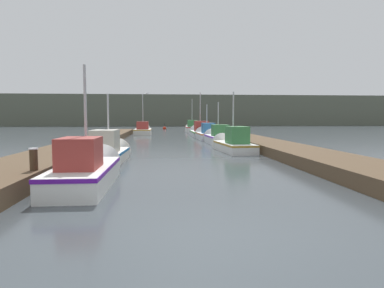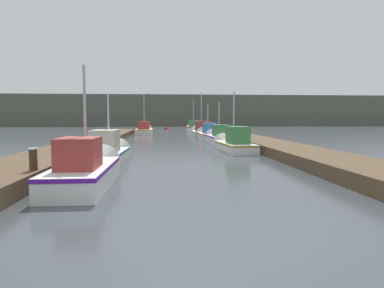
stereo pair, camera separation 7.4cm
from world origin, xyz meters
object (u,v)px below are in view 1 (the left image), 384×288
Objects in this scene: fishing_boat_2 at (232,144)px; fishing_boat_7 at (192,128)px; channel_buoy at (165,128)px; mooring_piling_0 at (34,168)px; fishing_boat_1 at (109,152)px; seagull_lead at (146,94)px; fishing_boat_5 at (200,132)px; fishing_boat_6 at (143,130)px; fishing_boat_4 at (206,134)px; fishing_boat_0 at (88,169)px; fishing_boat_3 at (218,137)px.

fishing_boat_7 is (-0.07, 25.07, 0.07)m from fishing_boat_2.
mooring_piling_0 is at bearing -95.34° from channel_buoy.
fishing_boat_7 reaches higher than mooring_piling_0.
channel_buoy is (-3.53, 33.51, -0.27)m from fishing_boat_2.
fishing_boat_7 is at bearing 80.16° from fishing_boat_1.
seagull_lead is at bearing -94.58° from channel_buoy.
fishing_boat_2 is at bearing -89.70° from fishing_boat_5.
fishing_boat_1 is at bearing -65.45° from seagull_lead.
fishing_boat_4 is at bearing -55.39° from fishing_boat_6.
fishing_boat_1 reaches higher than mooring_piling_0.
fishing_boat_4 is at bearing 22.31° from seagull_lead.
fishing_boat_2 reaches higher than channel_buoy.
seagull_lead reaches higher than mooring_piling_0.
fishing_boat_0 is at bearing 17.35° from mooring_piling_0.
channel_buoy is (2.77, 37.42, -0.28)m from fishing_boat_1.
fishing_boat_4 is 4.67× the size of mooring_piling_0.
mooring_piling_0 reaches higher than channel_buoy.
fishing_boat_2 is at bearing -89.97° from fishing_boat_4.
fishing_boat_1 is at bearing -107.89° from fishing_boat_5.
fishing_boat_5 is 9.64m from fishing_boat_7.
fishing_boat_1 is 0.98× the size of fishing_boat_2.
fishing_boat_3 reaches higher than channel_buoy.
mooring_piling_0 is at bearing -106.82° from fishing_boat_5.
fishing_boat_0 reaches higher than fishing_boat_3.
fishing_boat_5 is (-0.13, 15.43, 0.01)m from fishing_boat_2.
fishing_boat_4 is 14.41m from fishing_boat_7.
fishing_boat_0 is 0.90× the size of fishing_boat_7.
fishing_boat_6 reaches higher than channel_buoy.
fishing_boat_0 is at bearing -104.10° from fishing_boat_5.
fishing_boat_2 is 4.32× the size of mooring_piling_0.
fishing_boat_6 is 4.92× the size of channel_buoy.
fishing_boat_7 reaches higher than fishing_boat_4.
fishing_boat_3 is at bearing -88.25° from fishing_boat_7.
fishing_boat_5 is at bearing 73.36° from mooring_piling_0.
fishing_boat_3 is 14.75m from fishing_boat_6.
fishing_boat_2 is at bearing 51.16° from mooring_piling_0.
fishing_boat_4 is 4.78m from fishing_boat_5.
fishing_boat_1 is at bearing -152.94° from fishing_boat_2.
fishing_boat_2 is 0.93× the size of fishing_boat_6.
fishing_boat_0 is 0.80× the size of fishing_boat_5.
seagull_lead is at bearing -85.11° from fishing_boat_6.
fishing_boat_7 is at bearing 79.62° from fishing_boat_0.
fishing_boat_7 is at bearing 89.43° from fishing_boat_4.
fishing_boat_0 is at bearing -90.46° from fishing_boat_6.
fishing_boat_3 reaches higher than mooring_piling_0.
fishing_boat_7 is at bearing 89.46° from fishing_boat_5.
seagull_lead reaches higher than fishing_boat_0.
fishing_boat_6 is at bearing 102.73° from fishing_boat_2.
fishing_boat_0 is 34.55m from fishing_boat_7.
fishing_boat_7 reaches higher than seagull_lead.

